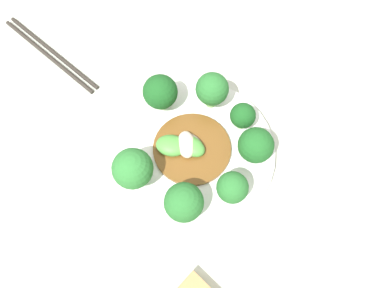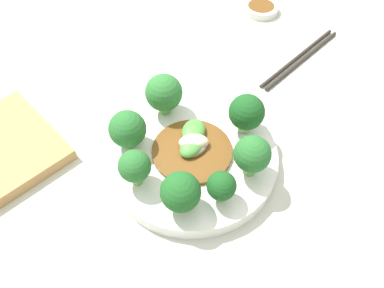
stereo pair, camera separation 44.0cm
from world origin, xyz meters
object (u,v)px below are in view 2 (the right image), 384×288
(broccoli_southwest, at_px, (181,192))
(broccoli_north, at_px, (164,93))
(broccoli_south, at_px, (221,186))
(broccoli_east, at_px, (247,113))
(broccoli_west, at_px, (135,167))
(stirfry_center, at_px, (193,146))
(broccoli_northwest, at_px, (128,129))
(sauce_dish, at_px, (261,8))
(plate, at_px, (192,157))
(broccoli_southeast, at_px, (252,155))
(chopsticks, at_px, (300,58))

(broccoli_southwest, bearing_deg, broccoli_north, 70.74)
(broccoli_south, height_order, broccoli_southwest, broccoli_southwest)
(broccoli_east, bearing_deg, broccoli_west, -177.17)
(broccoli_south, distance_m, stirfry_center, 0.10)
(broccoli_south, xyz_separation_m, broccoli_north, (0.01, 0.19, 0.01))
(broccoli_west, xyz_separation_m, broccoli_southwest, (0.04, -0.07, -0.00))
(broccoli_north, relative_size, broccoli_northwest, 1.13)
(broccoli_north, xyz_separation_m, broccoli_southwest, (-0.06, -0.17, -0.00))
(broccoli_south, xyz_separation_m, broccoli_west, (-0.09, 0.08, 0.01))
(broccoli_southwest, height_order, sauce_dish, broccoli_southwest)
(broccoli_southwest, height_order, broccoli_northwest, same)
(broccoli_east, distance_m, sauce_dish, 0.39)
(plate, distance_m, broccoli_south, 0.10)
(plate, xyz_separation_m, broccoli_southeast, (0.06, -0.07, 0.05))
(stirfry_center, relative_size, sauce_dish, 1.55)
(broccoli_northwest, height_order, chopsticks, broccoli_northwest)
(plate, height_order, sauce_dish, plate)
(broccoli_west, bearing_deg, stirfry_center, 8.23)
(broccoli_west, relative_size, chopsticks, 0.26)
(broccoli_east, height_order, chopsticks, broccoli_east)
(chopsticks, bearing_deg, plate, -159.24)
(broccoli_south, bearing_deg, stirfry_center, 84.77)
(broccoli_north, bearing_deg, broccoli_west, -132.16)
(broccoli_northwest, bearing_deg, broccoli_west, -104.48)
(broccoli_southeast, xyz_separation_m, sauce_dish, (0.29, 0.37, -0.06))
(broccoli_south, distance_m, broccoli_southwest, 0.06)
(broccoli_west, distance_m, broccoli_southwest, 0.08)
(plate, relative_size, broccoli_northwest, 4.10)
(plate, relative_size, broccoli_north, 3.64)
(broccoli_south, xyz_separation_m, broccoli_southwest, (-0.05, 0.01, 0.01))
(plate, bearing_deg, broccoli_southeast, -51.91)
(broccoli_southeast, relative_size, broccoli_north, 0.96)
(broccoli_east, relative_size, broccoli_southeast, 0.99)
(broccoli_southwest, distance_m, sauce_dish, 0.55)
(broccoli_northwest, relative_size, stirfry_center, 0.52)
(plate, height_order, broccoli_northwest, broccoli_northwest)
(broccoli_west, bearing_deg, broccoli_north, 47.84)
(broccoli_east, xyz_separation_m, chopsticks, (0.22, 0.12, -0.06))
(broccoli_southeast, height_order, sauce_dish, broccoli_southeast)
(broccoli_east, height_order, broccoli_southeast, same)
(broccoli_northwest, bearing_deg, broccoli_north, 25.61)
(broccoli_east, relative_size, broccoli_north, 0.94)
(broccoli_north, xyz_separation_m, chopsticks, (0.31, 0.02, -0.06))
(broccoli_east, xyz_separation_m, broccoli_southeast, (-0.04, -0.07, 0.00))
(stirfry_center, bearing_deg, chopsticks, 20.16)
(broccoli_north, bearing_deg, broccoli_south, -92.10)
(broccoli_south, bearing_deg, broccoli_west, 137.99)
(broccoli_southwest, height_order, stirfry_center, broccoli_southwest)
(plate, bearing_deg, broccoli_northwest, 141.89)
(plate, xyz_separation_m, stirfry_center, (0.00, 0.01, 0.02))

